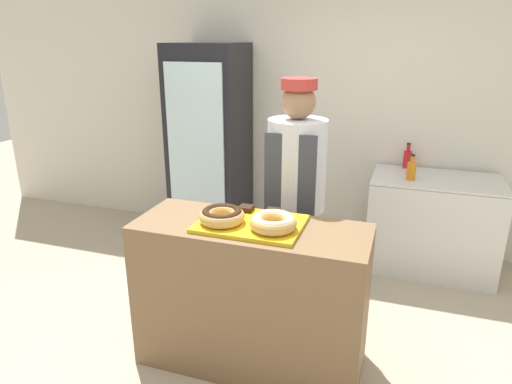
{
  "coord_description": "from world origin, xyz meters",
  "views": [
    {
      "loc": [
        0.83,
        -2.37,
        2.04
      ],
      "look_at": [
        0.0,
        0.1,
        1.15
      ],
      "focal_mm": 32.0,
      "sensor_mm": 36.0,
      "label": 1
    }
  ],
  "objects_px": {
    "serving_tray": "(251,224)",
    "chest_freezer": "(432,224)",
    "brownie_back_left": "(246,208)",
    "baker_person": "(295,199)",
    "bottle_red": "(407,158)",
    "bottle_orange": "(411,170)",
    "beverage_fridge": "(210,146)",
    "brownie_back_right": "(273,212)",
    "donut_chocolate_glaze": "(222,215)",
    "donut_light_glaze": "(273,222)"
  },
  "relations": [
    {
      "from": "serving_tray",
      "to": "brownie_back_left",
      "type": "distance_m",
      "value": 0.19
    },
    {
      "from": "bottle_orange",
      "to": "serving_tray",
      "type": "bearing_deg",
      "value": -118.89
    },
    {
      "from": "brownie_back_left",
      "to": "beverage_fridge",
      "type": "xyz_separation_m",
      "value": [
        -0.95,
        1.57,
        -0.02
      ]
    },
    {
      "from": "bottle_orange",
      "to": "chest_freezer",
      "type": "bearing_deg",
      "value": 26.49
    },
    {
      "from": "serving_tray",
      "to": "beverage_fridge",
      "type": "distance_m",
      "value": 2.02
    },
    {
      "from": "serving_tray",
      "to": "beverage_fridge",
      "type": "relative_size",
      "value": 0.31
    },
    {
      "from": "donut_chocolate_glaze",
      "to": "chest_freezer",
      "type": "distance_m",
      "value": 2.29
    },
    {
      "from": "serving_tray",
      "to": "donut_chocolate_glaze",
      "type": "relative_size",
      "value": 2.28
    },
    {
      "from": "serving_tray",
      "to": "donut_light_glaze",
      "type": "xyz_separation_m",
      "value": [
        0.16,
        -0.06,
        0.06
      ]
    },
    {
      "from": "brownie_back_right",
      "to": "chest_freezer",
      "type": "bearing_deg",
      "value": 56.63
    },
    {
      "from": "baker_person",
      "to": "donut_light_glaze",
      "type": "bearing_deg",
      "value": -86.62
    },
    {
      "from": "chest_freezer",
      "to": "beverage_fridge",
      "type": "bearing_deg",
      "value": -179.82
    },
    {
      "from": "bottle_orange",
      "to": "bottle_red",
      "type": "bearing_deg",
      "value": 96.04
    },
    {
      "from": "donut_light_glaze",
      "to": "brownie_back_left",
      "type": "xyz_separation_m",
      "value": [
        -0.25,
        0.23,
        -0.03
      ]
    },
    {
      "from": "beverage_fridge",
      "to": "bottle_orange",
      "type": "bearing_deg",
      "value": -3.14
    },
    {
      "from": "brownie_back_right",
      "to": "bottle_red",
      "type": "distance_m",
      "value": 2.0
    },
    {
      "from": "bottle_red",
      "to": "bottle_orange",
      "type": "relative_size",
      "value": 1.06
    },
    {
      "from": "baker_person",
      "to": "chest_freezer",
      "type": "height_order",
      "value": "baker_person"
    },
    {
      "from": "donut_chocolate_glaze",
      "to": "brownie_back_right",
      "type": "height_order",
      "value": "donut_chocolate_glaze"
    },
    {
      "from": "beverage_fridge",
      "to": "chest_freezer",
      "type": "xyz_separation_m",
      "value": [
        2.16,
        0.01,
        -0.56
      ]
    },
    {
      "from": "donut_chocolate_glaze",
      "to": "bottle_orange",
      "type": "height_order",
      "value": "bottle_orange"
    },
    {
      "from": "brownie_back_right",
      "to": "bottle_red",
      "type": "relative_size",
      "value": 0.35
    },
    {
      "from": "serving_tray",
      "to": "baker_person",
      "type": "bearing_deg",
      "value": 79.77
    },
    {
      "from": "brownie_back_right",
      "to": "chest_freezer",
      "type": "relative_size",
      "value": 0.08
    },
    {
      "from": "beverage_fridge",
      "to": "bottle_red",
      "type": "height_order",
      "value": "beverage_fridge"
    },
    {
      "from": "serving_tray",
      "to": "bottle_orange",
      "type": "height_order",
      "value": "bottle_orange"
    },
    {
      "from": "serving_tray",
      "to": "chest_freezer",
      "type": "xyz_separation_m",
      "value": [
        1.12,
        1.74,
        -0.55
      ]
    },
    {
      "from": "brownie_back_right",
      "to": "bottle_red",
      "type": "height_order",
      "value": "bottle_red"
    },
    {
      "from": "serving_tray",
      "to": "baker_person",
      "type": "xyz_separation_m",
      "value": [
        0.12,
        0.65,
        -0.05
      ]
    },
    {
      "from": "donut_chocolate_glaze",
      "to": "donut_light_glaze",
      "type": "distance_m",
      "value": 0.32
    },
    {
      "from": "brownie_back_left",
      "to": "chest_freezer",
      "type": "xyz_separation_m",
      "value": [
        1.21,
        1.57,
        -0.57
      ]
    },
    {
      "from": "donut_chocolate_glaze",
      "to": "brownie_back_left",
      "type": "bearing_deg",
      "value": 72.51
    },
    {
      "from": "brownie_back_right",
      "to": "bottle_orange",
      "type": "bearing_deg",
      "value": 60.99
    },
    {
      "from": "baker_person",
      "to": "bottle_orange",
      "type": "height_order",
      "value": "baker_person"
    },
    {
      "from": "beverage_fridge",
      "to": "chest_freezer",
      "type": "bearing_deg",
      "value": 0.18
    },
    {
      "from": "beverage_fridge",
      "to": "bottle_orange",
      "type": "xyz_separation_m",
      "value": [
        1.94,
        -0.11,
        -0.04
      ]
    },
    {
      "from": "beverage_fridge",
      "to": "donut_light_glaze",
      "type": "bearing_deg",
      "value": -56.3
    },
    {
      "from": "brownie_back_right",
      "to": "baker_person",
      "type": "relative_size",
      "value": 0.05
    },
    {
      "from": "brownie_back_left",
      "to": "brownie_back_right",
      "type": "relative_size",
      "value": 1.0
    },
    {
      "from": "chest_freezer",
      "to": "donut_chocolate_glaze",
      "type": "bearing_deg",
      "value": -125.45
    },
    {
      "from": "chest_freezer",
      "to": "bottle_red",
      "type": "bearing_deg",
      "value": 134.78
    },
    {
      "from": "baker_person",
      "to": "bottle_red",
      "type": "bearing_deg",
      "value": 61.48
    },
    {
      "from": "chest_freezer",
      "to": "bottle_orange",
      "type": "bearing_deg",
      "value": -153.51
    },
    {
      "from": "brownie_back_left",
      "to": "baker_person",
      "type": "bearing_deg",
      "value": 67.05
    },
    {
      "from": "donut_chocolate_glaze",
      "to": "donut_light_glaze",
      "type": "relative_size",
      "value": 1.0
    },
    {
      "from": "baker_person",
      "to": "brownie_back_right",
      "type": "bearing_deg",
      "value": -93.52
    },
    {
      "from": "bottle_red",
      "to": "baker_person",
      "type": "bearing_deg",
      "value": -118.52
    },
    {
      "from": "brownie_back_right",
      "to": "bottle_orange",
      "type": "xyz_separation_m",
      "value": [
        0.81,
        1.46,
        -0.06
      ]
    },
    {
      "from": "donut_chocolate_glaze",
      "to": "bottle_orange",
      "type": "relative_size",
      "value": 1.22
    },
    {
      "from": "brownie_back_right",
      "to": "bottle_red",
      "type": "bearing_deg",
      "value": 67.33
    }
  ]
}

